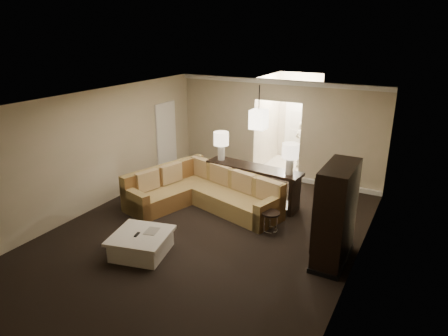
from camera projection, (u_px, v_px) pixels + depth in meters
The scene contains 19 objects.
ground at pixel (204, 235), 8.40m from camera, with size 8.00×8.00×0.00m, color black.
wall_back at pixel (277, 130), 11.25m from camera, with size 6.00×0.04×2.80m, color beige.
wall_front at pixel (23, 276), 4.62m from camera, with size 6.00×0.04×2.80m, color beige.
wall_left at pixel (93, 151), 9.29m from camera, with size 0.04×8.00×2.80m, color beige.
wall_right at pixel (358, 202), 6.58m from camera, with size 0.04×8.00×2.80m, color beige.
ceiling at pixel (202, 102), 7.47m from camera, with size 6.00×8.00×0.02m, color white.
crown_molding at pixel (278, 82), 10.76m from camera, with size 6.00×0.10×0.12m, color silver.
baseboard at pixel (274, 175), 11.65m from camera, with size 6.00×0.10×0.12m, color silver.
side_door at pixel (166, 138), 11.71m from camera, with size 0.05×0.90×2.10m, color white.
foyer at pixel (292, 124), 12.39m from camera, with size 1.44×2.02×2.80m.
sectional_sofa at pixel (203, 192), 9.61m from camera, with size 3.57×2.60×0.91m.
coffee_table at pixel (141, 243), 7.64m from camera, with size 1.26×1.26×0.44m.
console_table at pixel (253, 181), 9.78m from camera, with size 2.49×0.78×0.94m.
armoire at pixel (335, 216), 7.21m from camera, with size 0.56×1.30×1.87m.
drink_table at pixel (271, 218), 8.34m from camera, with size 0.39×0.39×0.49m.
table_lamp_left at pixel (221, 141), 9.99m from camera, with size 0.38×0.38×0.72m.
table_lamp_right at pixel (290, 154), 8.99m from camera, with size 0.38×0.38×0.72m.
pendant_light at pixel (259, 119), 9.99m from camera, with size 0.38×0.38×1.09m.
person at pixel (302, 142), 12.11m from camera, with size 0.60×0.40×1.65m, color beige.
Camera 1 is at (3.93, -6.35, 4.12)m, focal length 32.00 mm.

